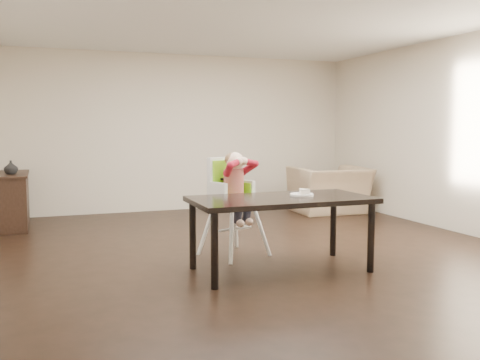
# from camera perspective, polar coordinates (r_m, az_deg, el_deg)

# --- Properties ---
(ground) EXTENTS (7.00, 7.00, 0.00)m
(ground) POSITION_cam_1_polar(r_m,az_deg,el_deg) (6.28, 2.34, -7.70)
(ground) COLOR black
(ground) RESTS_ON ground
(room_walls) EXTENTS (6.02, 7.02, 2.71)m
(room_walls) POSITION_cam_1_polar(r_m,az_deg,el_deg) (6.12, 2.41, 9.46)
(room_walls) COLOR beige
(room_walls) RESTS_ON ground
(dining_table) EXTENTS (1.80, 0.90, 0.75)m
(dining_table) POSITION_cam_1_polar(r_m,az_deg,el_deg) (5.39, 4.40, -2.68)
(dining_table) COLOR black
(dining_table) RESTS_ON ground
(high_chair) EXTENTS (0.63, 0.63, 1.17)m
(high_chair) POSITION_cam_1_polar(r_m,az_deg,el_deg) (6.01, -0.83, -0.30)
(high_chair) COLOR white
(high_chair) RESTS_ON ground
(plate) EXTENTS (0.31, 0.31, 0.07)m
(plate) POSITION_cam_1_polar(r_m,az_deg,el_deg) (5.50, 6.67, -1.44)
(plate) COLOR white
(plate) RESTS_ON dining_table
(armchair) EXTENTS (1.22, 0.82, 1.04)m
(armchair) POSITION_cam_1_polar(r_m,az_deg,el_deg) (9.19, 9.54, -0.23)
(armchair) COLOR tan
(armchair) RESTS_ON ground
(sideboard) EXTENTS (0.44, 1.26, 0.79)m
(sideboard) POSITION_cam_1_polar(r_m,az_deg,el_deg) (8.41, -23.04, -1.98)
(sideboard) COLOR black
(sideboard) RESTS_ON ground
(vase) EXTENTS (0.21, 0.22, 0.19)m
(vase) POSITION_cam_1_polar(r_m,az_deg,el_deg) (8.14, -23.25, 1.21)
(vase) COLOR #99999E
(vase) RESTS_ON sideboard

